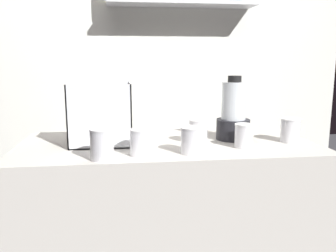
{
  "coord_description": "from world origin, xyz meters",
  "views": [
    {
      "loc": [
        -0.2,
        -1.61,
        1.29
      ],
      "look_at": [
        0.0,
        0.0,
        0.98
      ],
      "focal_mm": 37.47,
      "sensor_mm": 36.0,
      "label": 1
    }
  ],
  "objects": [
    {
      "name": "counter",
      "position": [
        0.0,
        0.0,
        0.45
      ],
      "size": [
        1.4,
        0.64,
        0.9
      ],
      "primitive_type": "cube",
      "color": "beige",
      "rests_on": "ground_plane"
    },
    {
      "name": "back_wall_unit",
      "position": [
        0.0,
        0.77,
        1.26
      ],
      "size": [
        2.6,
        0.24,
        2.5
      ],
      "color": "silver",
      "rests_on": "ground_plane"
    },
    {
      "name": "carrot_display_bin",
      "position": [
        -0.31,
        0.02,
        0.99
      ],
      "size": [
        0.28,
        0.23,
        0.28
      ],
      "color": "white",
      "rests_on": "counter"
    },
    {
      "name": "blender_pitcher",
      "position": [
        0.33,
        0.03,
        1.02
      ],
      "size": [
        0.16,
        0.16,
        0.31
      ],
      "color": "black",
      "rests_on": "counter"
    },
    {
      "name": "juice_cup_mango_far_left",
      "position": [
        -0.29,
        -0.26,
        0.96
      ],
      "size": [
        0.1,
        0.1,
        0.12
      ],
      "color": "white",
      "rests_on": "counter"
    },
    {
      "name": "juice_cup_mango_left",
      "position": [
        -0.14,
        -0.21,
        0.95
      ],
      "size": [
        0.08,
        0.08,
        0.11
      ],
      "color": "white",
      "rests_on": "counter"
    },
    {
      "name": "juice_cup_carrot_middle",
      "position": [
        0.07,
        -0.21,
        0.95
      ],
      "size": [
        0.09,
        0.09,
        0.11
      ],
      "color": "white",
      "rests_on": "counter"
    },
    {
      "name": "juice_cup_beet_right",
      "position": [
        0.14,
        -0.03,
        0.95
      ],
      "size": [
        0.09,
        0.09,
        0.11
      ],
      "color": "white",
      "rests_on": "counter"
    },
    {
      "name": "juice_cup_pomegranate_far_right",
      "position": [
        0.32,
        -0.14,
        0.95
      ],
      "size": [
        0.08,
        0.08,
        0.11
      ],
      "color": "white",
      "rests_on": "counter"
    },
    {
      "name": "juice_cup_carrot_rightmost",
      "position": [
        0.58,
        -0.06,
        0.95
      ],
      "size": [
        0.09,
        0.09,
        0.11
      ],
      "color": "white",
      "rests_on": "counter"
    }
  ]
}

